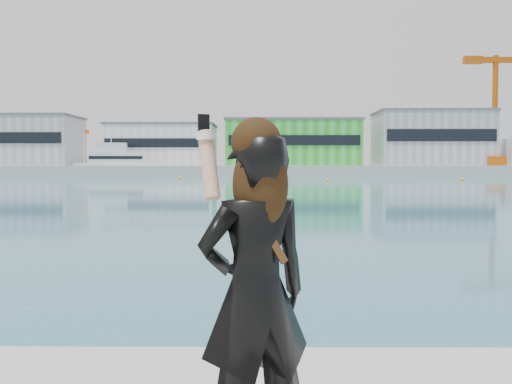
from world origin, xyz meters
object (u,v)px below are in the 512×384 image
Objects in this scene: buoy_extra at (462,181)px; woman at (255,284)px; motor_yacht at (119,163)px; dock_crane at (500,106)px; buoy_far at (180,179)px; buoy_near at (327,181)px.

buoy_extra is 82.85m from woman.
motor_yacht is at bearing -100.02° from woman.
buoy_extra is 0.27× the size of woman.
dock_crane is 1.23× the size of motor_yacht.
dock_crane reaches higher than motor_yacht.
woman reaches higher than buoy_far.
woman reaches higher than buoy_near.
dock_crane is at bearing -3.78° from motor_yacht.
buoy_near is 1.00× the size of buoy_extra.
woman is (-28.53, -77.77, 1.72)m from buoy_extra.
woman is at bearing -110.14° from buoy_extra.
woman is at bearing -84.94° from motor_yacht.
motor_yacht is 54.94m from buoy_near.
woman is at bearing -113.13° from dock_crane.
buoy_near is 1.00× the size of buoy_far.
buoy_far is at bearing -105.99° from woman.
dock_crane is at bearing 47.33° from buoy_near.
motor_yacht is 118.62m from woman.
woman is (-52.46, -122.79, -13.34)m from dock_crane.
motor_yacht is at bearing 147.30° from buoy_extra.
dock_crane is at bearing 62.00° from buoy_extra.
woman is (29.36, -114.93, -0.75)m from motor_yacht.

